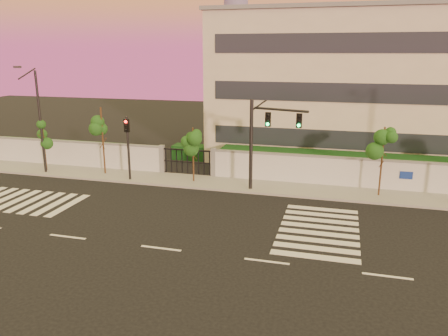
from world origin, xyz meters
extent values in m
plane|color=black|center=(0.00, 0.00, 0.00)|extent=(120.00, 120.00, 0.00)
cube|color=gray|center=(0.00, 10.50, 0.07)|extent=(60.00, 3.00, 0.15)
cube|color=#BABDC2|center=(-17.50, 12.00, 1.00)|extent=(25.00, 0.30, 2.00)
cube|color=slate|center=(-17.50, 12.00, 2.06)|extent=(25.00, 0.36, 0.12)
cube|color=#BABDC2|center=(14.50, 12.00, 1.00)|extent=(31.00, 0.30, 2.00)
cube|color=slate|center=(-5.00, 12.00, 1.10)|extent=(0.35, 0.35, 2.20)
cube|color=slate|center=(-1.00, 12.00, 1.10)|extent=(0.35, 0.35, 2.20)
cube|color=black|center=(9.00, 14.50, 0.90)|extent=(20.00, 2.00, 1.80)
cube|color=black|center=(-16.00, 14.50, 0.70)|extent=(12.00, 1.80, 1.40)
cube|color=black|center=(-3.00, 17.00, 0.60)|extent=(6.00, 1.50, 1.20)
cube|color=#BFB5A1|center=(9.00, 22.00, 6.00)|extent=(24.00, 12.00, 12.00)
cube|color=#262D38|center=(9.00, 15.98, 2.50)|extent=(22.00, 0.08, 1.40)
cube|color=#262D38|center=(9.00, 15.98, 6.00)|extent=(22.00, 0.08, 1.40)
cube|color=#262D38|center=(9.00, 15.98, 9.50)|extent=(22.00, 0.08, 1.40)
cube|color=slate|center=(9.00, 22.00, 12.10)|extent=(24.40, 12.40, 0.30)
cube|color=silver|center=(-12.20, 4.00, 0.01)|extent=(0.50, 4.00, 0.02)
cube|color=silver|center=(-11.30, 4.00, 0.01)|extent=(0.50, 4.00, 0.02)
cube|color=silver|center=(-10.40, 4.00, 0.01)|extent=(0.50, 4.00, 0.02)
cube|color=silver|center=(-9.50, 4.00, 0.01)|extent=(0.50, 4.00, 0.02)
cube|color=silver|center=(-8.60, 4.00, 0.01)|extent=(0.50, 4.00, 0.02)
cube|color=silver|center=(-7.70, 4.00, 0.01)|extent=(0.50, 4.00, 0.02)
cube|color=silver|center=(7.00, 1.00, 0.01)|extent=(4.00, 0.50, 0.02)
cube|color=silver|center=(7.00, 1.90, 0.01)|extent=(4.00, 0.50, 0.02)
cube|color=silver|center=(7.00, 2.80, 0.01)|extent=(4.00, 0.50, 0.02)
cube|color=silver|center=(7.00, 3.70, 0.01)|extent=(4.00, 0.50, 0.02)
cube|color=silver|center=(7.00, 4.60, 0.01)|extent=(4.00, 0.50, 0.02)
cube|color=silver|center=(7.00, 5.50, 0.01)|extent=(4.00, 0.50, 0.02)
cube|color=silver|center=(7.00, 6.40, 0.01)|extent=(4.00, 0.50, 0.02)
cube|color=silver|center=(7.00, 7.30, 0.01)|extent=(4.00, 0.50, 0.02)
cube|color=silver|center=(-5.00, 0.00, 0.01)|extent=(2.00, 0.15, 0.01)
cube|color=silver|center=(0.00, 0.00, 0.01)|extent=(2.00, 0.15, 0.01)
cube|color=silver|center=(5.00, 0.00, 0.01)|extent=(2.00, 0.15, 0.01)
cube|color=silver|center=(10.00, 0.00, 0.01)|extent=(2.00, 0.15, 0.01)
cylinder|color=#382314|center=(-13.80, 10.21, 2.00)|extent=(0.11, 0.11, 4.01)
sphere|color=#144715|center=(-13.80, 10.21, 3.21)|extent=(1.03, 1.03, 1.03)
sphere|color=#144715|center=(-13.47, 10.40, 2.61)|extent=(0.79, 0.79, 0.79)
sphere|color=#144715|center=(-14.08, 10.07, 2.81)|extent=(0.75, 0.75, 0.75)
cylinder|color=#382314|center=(-8.97, 10.52, 2.53)|extent=(0.12, 0.12, 5.06)
sphere|color=#144715|center=(-8.97, 10.52, 4.05)|extent=(1.11, 1.11, 1.11)
sphere|color=#144715|center=(-8.62, 10.72, 3.29)|extent=(0.85, 0.85, 0.85)
sphere|color=#144715|center=(-9.27, 10.37, 3.54)|extent=(0.81, 0.81, 0.81)
cylinder|color=#382314|center=(-1.96, 10.37, 1.96)|extent=(0.11, 0.11, 3.93)
sphere|color=#144715|center=(-1.96, 10.37, 3.14)|extent=(0.99, 0.99, 0.99)
sphere|color=#144715|center=(-1.65, 10.55, 2.55)|extent=(0.76, 0.76, 0.76)
sphere|color=#144715|center=(-2.23, 10.23, 2.75)|extent=(0.72, 0.72, 0.72)
cylinder|color=#382314|center=(10.31, 10.50, 2.25)|extent=(0.11, 0.11, 4.49)
sphere|color=#144715|center=(10.31, 10.50, 3.59)|extent=(1.05, 1.05, 1.05)
sphere|color=#144715|center=(10.65, 10.69, 2.92)|extent=(0.80, 0.80, 0.80)
sphere|color=#144715|center=(10.03, 10.36, 3.14)|extent=(0.76, 0.76, 0.76)
cylinder|color=black|center=(2.22, 9.71, 3.00)|extent=(0.23, 0.23, 6.00)
cylinder|color=black|center=(4.06, 9.71, 5.42)|extent=(3.56, 1.22, 0.15)
cube|color=black|center=(3.29, 9.66, 4.79)|extent=(0.34, 0.17, 0.87)
sphere|color=#0CF259|center=(3.29, 9.55, 4.52)|extent=(0.19, 0.19, 0.19)
cube|color=black|center=(5.22, 9.66, 4.79)|extent=(0.34, 0.17, 0.87)
sphere|color=#0CF259|center=(5.22, 9.55, 4.52)|extent=(0.19, 0.19, 0.19)
cylinder|color=black|center=(-6.47, 9.60, 2.31)|extent=(0.16, 0.16, 4.61)
cube|color=black|center=(-6.47, 9.55, 4.00)|extent=(0.36, 0.18, 0.92)
sphere|color=red|center=(-6.47, 9.44, 4.28)|extent=(0.20, 0.20, 0.20)
cylinder|color=black|center=(-13.51, 9.73, 3.81)|extent=(0.17, 0.17, 7.62)
cylinder|color=black|center=(-13.51, 8.87, 7.43)|extent=(0.10, 1.82, 0.74)
cube|color=#3F3F44|center=(-13.51, 8.01, 7.90)|extent=(0.48, 0.24, 0.14)
camera|label=1|loc=(7.76, -17.30, 8.91)|focal=35.00mm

